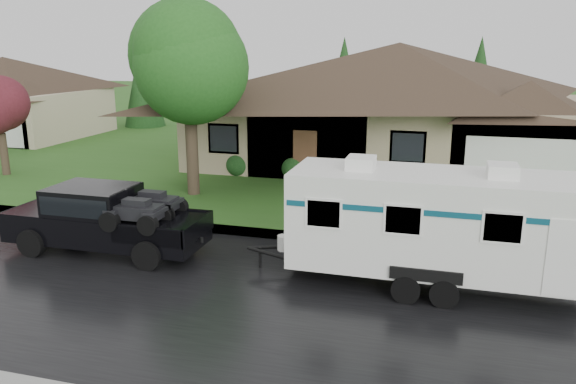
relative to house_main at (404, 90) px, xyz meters
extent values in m
plane|color=#2A591B|center=(-2.29, -13.84, -3.59)|extent=(140.00, 140.00, 0.00)
cube|color=black|center=(-2.29, -15.84, -3.59)|extent=(140.00, 8.00, 0.01)
cube|color=gray|center=(-2.29, -11.59, -3.52)|extent=(140.00, 0.50, 0.15)
cube|color=#2A591B|center=(-2.29, 1.16, -3.52)|extent=(140.00, 26.00, 0.15)
cube|color=tan|center=(-0.29, 0.16, -1.94)|extent=(18.00, 10.00, 3.00)
pyramid|color=#32221B|center=(-0.29, 0.16, 2.16)|extent=(19.44, 10.80, 2.60)
cube|color=tan|center=(5.11, -2.84, -2.09)|extent=(5.76, 4.00, 2.70)
cube|color=tan|center=(-24.29, 2.16, -2.04)|extent=(10.00, 8.00, 2.80)
pyramid|color=#32221B|center=(-24.29, 2.16, 1.36)|extent=(10.80, 8.64, 2.00)
cube|color=tan|center=(-21.29, 0.16, -2.18)|extent=(3.20, 4.00, 2.52)
cylinder|color=#382B1E|center=(-7.08, -8.07, -1.92)|extent=(0.45, 0.45, 3.05)
sphere|color=#296922|center=(-7.08, -8.07, 1.43)|extent=(4.21, 4.21, 4.21)
cylinder|color=#382B1E|center=(-16.37, -7.25, -2.54)|extent=(0.33, 0.33, 1.80)
sphere|color=#143814|center=(-6.59, -4.54, -2.94)|extent=(1.00, 1.00, 1.00)
sphere|color=#143814|center=(-4.07, -4.54, -2.94)|extent=(1.00, 1.00, 1.00)
sphere|color=#143814|center=(-1.55, -4.54, -2.94)|extent=(1.00, 1.00, 1.00)
sphere|color=#143814|center=(0.97, -4.54, -2.94)|extent=(1.00, 1.00, 1.00)
sphere|color=#143814|center=(3.49, -4.54, -2.94)|extent=(1.00, 1.00, 1.00)
sphere|color=#143814|center=(6.01, -4.54, -2.94)|extent=(1.00, 1.00, 1.00)
cube|color=black|center=(-6.94, -14.03, -2.87)|extent=(5.55, 1.85, 0.80)
cube|color=black|center=(-8.98, -14.03, -2.62)|extent=(1.48, 1.80, 0.32)
cube|color=black|center=(-7.31, -14.03, -2.16)|extent=(2.22, 1.74, 0.83)
cube|color=black|center=(-7.31, -14.03, -2.11)|extent=(2.03, 1.78, 0.51)
cube|color=black|center=(-5.18, -14.03, -2.68)|extent=(2.03, 1.76, 0.06)
cylinder|color=black|center=(-8.70, -14.93, -3.20)|extent=(0.78, 0.30, 0.78)
cylinder|color=black|center=(-8.70, -13.12, -3.20)|extent=(0.78, 0.30, 0.78)
cylinder|color=black|center=(-5.18, -14.93, -3.20)|extent=(0.78, 0.30, 0.78)
cylinder|color=black|center=(-5.18, -13.12, -3.20)|extent=(0.78, 0.30, 0.78)
cube|color=white|center=(1.76, -14.03, -1.95)|extent=(6.47, 2.22, 2.27)
cube|color=black|center=(1.76, -14.03, -3.22)|extent=(6.84, 1.11, 0.13)
cube|color=#0C4457|center=(1.76, -14.03, -1.45)|extent=(6.35, 2.24, 0.13)
cube|color=white|center=(0.09, -14.03, -0.67)|extent=(0.65, 0.74, 0.30)
cube|color=white|center=(3.24, -14.03, -0.67)|extent=(0.65, 0.74, 0.30)
cylinder|color=black|center=(1.34, -15.12, -3.27)|extent=(0.65, 0.22, 0.65)
cylinder|color=black|center=(1.34, -12.93, -3.27)|extent=(0.65, 0.22, 0.65)
cylinder|color=black|center=(2.17, -15.12, -3.27)|extent=(0.65, 0.22, 0.65)
cylinder|color=black|center=(2.17, -12.93, -3.27)|extent=(0.65, 0.22, 0.65)
camera|label=1|loc=(1.92, -26.97, 2.00)|focal=35.00mm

